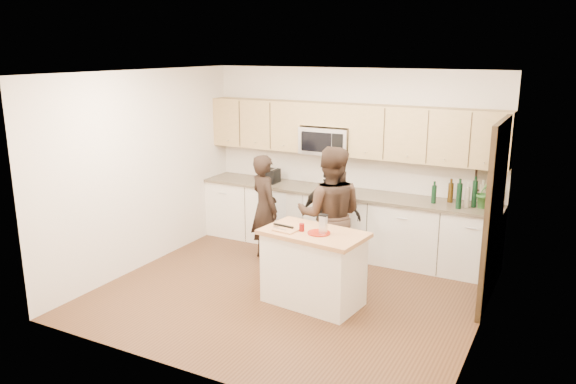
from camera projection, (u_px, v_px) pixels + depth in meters
The scene contains 21 objects.
floor at pixel (289, 293), 7.01m from camera, with size 4.50×4.50×0.00m, color brown.
room_shell at pixel (289, 157), 6.58m from camera, with size 4.52×4.02×2.71m.
back_cabinetry at pixel (342, 221), 8.34m from camera, with size 4.50×0.66×0.94m.
upper_cabinetry at pixel (350, 129), 8.11m from camera, with size 4.50×0.33×0.75m.
microwave at pixel (327, 140), 8.28m from camera, with size 0.76×0.41×0.40m.
doorway at pixel (496, 210), 6.49m from camera, with size 0.06×1.25×2.20m.
framed_picture at pixel (486, 178), 7.52m from camera, with size 0.30×0.03×0.38m.
dish_towel at pixel (280, 195), 8.53m from camera, with size 0.34×0.60×0.48m.
island at pixel (313, 267), 6.64m from camera, with size 1.27×0.84×0.90m.
red_plate at pixel (319, 233), 6.45m from camera, with size 0.27×0.27×0.02m, color #9B1D0E.
box_grater at pixel (323, 223), 6.40m from camera, with size 0.09×0.07×0.22m.
drink_glass at pixel (302, 227), 6.53m from camera, with size 0.06×0.06×0.09m, color maroon.
cutting_board at pixel (286, 230), 6.55m from camera, with size 0.26×0.20×0.02m, color #B6824C.
tongs at pixel (283, 226), 6.66m from camera, with size 0.28×0.03×0.02m, color black.
knife at pixel (280, 229), 6.57m from camera, with size 0.19×0.02×0.01m, color silver.
toaster at pixel (269, 176), 8.73m from camera, with size 0.27×0.25×0.22m.
bottle_cluster at pixel (464, 193), 7.41m from camera, with size 0.67×0.37×0.42m.
orchid at pixel (485, 192), 7.30m from camera, with size 0.23×0.19×0.42m, color #356A2A.
woman_left at pixel (265, 208), 7.98m from camera, with size 0.56×0.37×1.54m, color black.
woman_center at pixel (330, 215), 7.18m from camera, with size 0.87×0.68×1.79m, color #302118.
woman_right at pixel (331, 215), 7.77m from camera, with size 0.85×0.35×1.45m, color black.
Camera 1 is at (3.00, -5.74, 2.97)m, focal length 35.00 mm.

